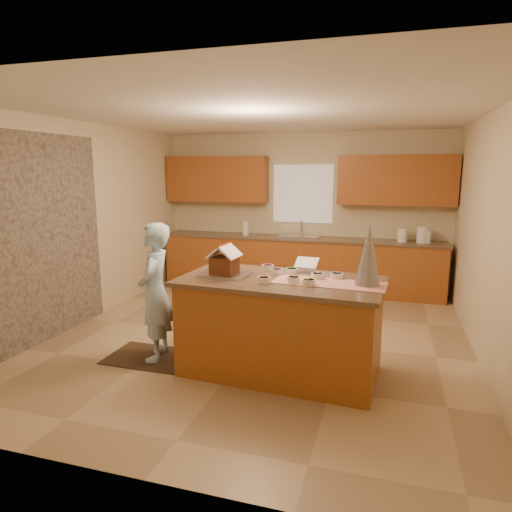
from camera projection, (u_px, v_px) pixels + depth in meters
name	position (u px, v px, depth m)	size (l,w,h in m)	color
floor	(259.00, 338.00, 5.63)	(5.50, 5.50, 0.00)	tan
ceiling	(259.00, 113.00, 5.12)	(5.50, 5.50, 0.00)	silver
wall_back	(303.00, 211.00, 7.96)	(5.50, 5.50, 0.00)	beige
wall_front	(134.00, 287.00, 2.79)	(5.50, 5.50, 0.00)	beige
wall_left	(82.00, 224.00, 6.08)	(5.50, 5.50, 0.00)	beige
wall_right	(490.00, 240.00, 4.67)	(5.50, 5.50, 0.00)	beige
stone_accent	(40.00, 240.00, 5.34)	(2.50, 2.50, 0.00)	gray
window_curtain	(303.00, 194.00, 7.88)	(1.05, 0.03, 1.00)	white
back_counter_base	(299.00, 265.00, 7.85)	(4.80, 0.60, 0.88)	#A25B21
back_counter_top	(299.00, 239.00, 7.76)	(4.85, 0.63, 0.04)	brown
upper_cabinet_left	(217.00, 179.00, 8.13)	(1.85, 0.35, 0.80)	#9D5321
upper_cabinet_right	(396.00, 180.00, 7.25)	(1.85, 0.35, 0.80)	#9D5321
sink	(299.00, 239.00, 7.77)	(0.70, 0.45, 0.12)	silver
faucet	(301.00, 228.00, 7.90)	(0.03, 0.03, 0.28)	silver
island_base	(280.00, 328.00, 4.60)	(1.94, 0.97, 0.95)	#A25B21
island_top	(281.00, 281.00, 4.51)	(2.02, 1.05, 0.04)	brown
table_runner	(329.00, 283.00, 4.34)	(1.08, 0.39, 0.01)	red
baking_tray	(225.00, 274.00, 4.65)	(0.49, 0.37, 0.03)	silver
cookbook	(307.00, 263.00, 4.81)	(0.24, 0.02, 0.19)	white
tinsel_tree	(369.00, 255.00, 4.21)	(0.24, 0.24, 0.59)	#B1B3BD
rug	(154.00, 357.00, 5.03)	(1.02, 0.67, 0.01)	black
boy	(155.00, 292.00, 4.87)	(0.55, 0.36, 1.50)	#AFD7F8
canister_a	(402.00, 235.00, 7.26)	(0.16, 0.16, 0.22)	white
canister_b	(422.00, 235.00, 7.17)	(0.18, 0.18, 0.26)	white
canister_c	(427.00, 237.00, 7.16)	(0.14, 0.14, 0.20)	white
paper_towel	(246.00, 229.00, 8.01)	(0.11, 0.11, 0.24)	white
gingerbread_house	(224.00, 262.00, 4.63)	(0.31, 0.32, 0.30)	brown
candy_bowls	(294.00, 275.00, 4.54)	(0.89, 0.69, 0.06)	#EA726E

